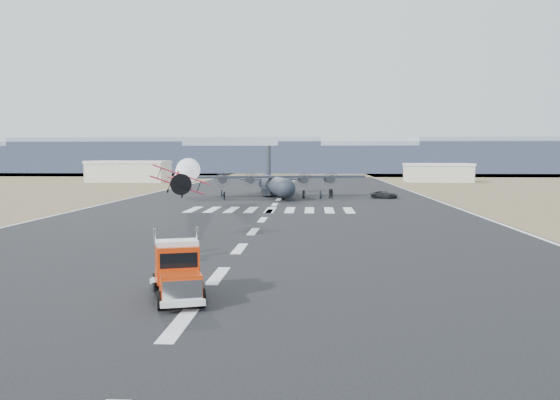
# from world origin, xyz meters

# --- Properties ---
(ground) EXTENTS (500.00, 500.00, 0.00)m
(ground) POSITION_xyz_m (0.00, 0.00, 0.00)
(ground) COLOR black
(ground) RESTS_ON ground
(scrub_far) EXTENTS (500.00, 80.00, 0.00)m
(scrub_far) POSITION_xyz_m (0.00, 230.00, 0.00)
(scrub_far) COLOR brown
(scrub_far) RESTS_ON ground
(runway_markings) EXTENTS (60.00, 260.00, 0.01)m
(runway_markings) POSITION_xyz_m (0.00, 60.00, 0.01)
(runway_markings) COLOR silver
(runway_markings) RESTS_ON ground
(ridge_seg_b) EXTENTS (150.00, 50.00, 15.00)m
(ridge_seg_b) POSITION_xyz_m (-130.00, 260.00, 7.50)
(ridge_seg_b) COLOR gray
(ridge_seg_b) RESTS_ON ground
(ridge_seg_c) EXTENTS (150.00, 50.00, 17.00)m
(ridge_seg_c) POSITION_xyz_m (-65.00, 260.00, 8.50)
(ridge_seg_c) COLOR gray
(ridge_seg_c) RESTS_ON ground
(ridge_seg_d) EXTENTS (150.00, 50.00, 13.00)m
(ridge_seg_d) POSITION_xyz_m (0.00, 260.00, 6.50)
(ridge_seg_d) COLOR gray
(ridge_seg_d) RESTS_ON ground
(ridge_seg_e) EXTENTS (150.00, 50.00, 15.00)m
(ridge_seg_e) POSITION_xyz_m (65.00, 260.00, 7.50)
(ridge_seg_e) COLOR gray
(ridge_seg_e) RESTS_ON ground
(hangar_left) EXTENTS (24.50, 14.50, 6.70)m
(hangar_left) POSITION_xyz_m (-52.00, 145.00, 3.41)
(hangar_left) COLOR beige
(hangar_left) RESTS_ON ground
(hangar_right) EXTENTS (20.50, 12.50, 5.90)m
(hangar_right) POSITION_xyz_m (46.00, 150.00, 3.01)
(hangar_right) COLOR beige
(hangar_right) RESTS_ON ground
(semi_truck) EXTENTS (4.39, 7.79, 3.43)m
(semi_truck) POSITION_xyz_m (-1.32, -6.57, 1.69)
(semi_truck) COLOR black
(semi_truck) RESTS_ON ground
(aerobatic_biplane) EXTENTS (5.63, 5.40, 3.19)m
(aerobatic_biplane) POSITION_xyz_m (-6.97, 18.20, 5.77)
(aerobatic_biplane) COLOR red
(smoke_trail) EXTENTS (7.74, 33.51, 3.69)m
(smoke_trail) POSITION_xyz_m (-11.79, 45.38, 6.03)
(smoke_trail) COLOR white
(transport_aircraft) EXTENTS (36.14, 29.58, 10.48)m
(transport_aircraft) POSITION_xyz_m (-1.27, 80.50, 2.70)
(transport_aircraft) COLOR #202330
(transport_aircraft) RESTS_ON ground
(support_vehicle) EXTENTS (5.69, 3.60, 1.46)m
(support_vehicle) POSITION_xyz_m (20.43, 76.06, 0.73)
(support_vehicle) COLOR black
(support_vehicle) RESTS_ON ground
(crew_a) EXTENTS (0.62, 0.70, 1.68)m
(crew_a) POSITION_xyz_m (-11.34, 74.40, 0.84)
(crew_a) COLOR black
(crew_a) RESTS_ON ground
(crew_b) EXTENTS (0.97, 0.65, 1.89)m
(crew_b) POSITION_xyz_m (10.19, 75.46, 0.95)
(crew_b) COLOR black
(crew_b) RESTS_ON ground
(crew_c) EXTENTS (0.83, 1.13, 1.60)m
(crew_c) POSITION_xyz_m (0.53, 69.88, 0.80)
(crew_c) COLOR black
(crew_c) RESTS_ON ground
(crew_d) EXTENTS (0.61, 1.08, 1.79)m
(crew_d) POSITION_xyz_m (9.77, 76.48, 0.90)
(crew_d) COLOR black
(crew_d) RESTS_ON ground
(crew_e) EXTENTS (0.94, 0.82, 1.65)m
(crew_e) POSITION_xyz_m (4.68, 75.64, 0.82)
(crew_e) COLOR black
(crew_e) RESTS_ON ground
(crew_f) EXTENTS (0.95, 1.53, 1.58)m
(crew_f) POSITION_xyz_m (-10.23, 70.24, 0.79)
(crew_f) COLOR black
(crew_f) RESTS_ON ground
(crew_g) EXTENTS (0.87, 0.87, 1.86)m
(crew_g) POSITION_xyz_m (7.95, 70.30, 0.93)
(crew_g) COLOR black
(crew_g) RESTS_ON ground
(crew_h) EXTENTS (0.94, 0.86, 1.64)m
(crew_h) POSITION_xyz_m (10.03, 75.23, 0.82)
(crew_h) COLOR black
(crew_h) RESTS_ON ground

